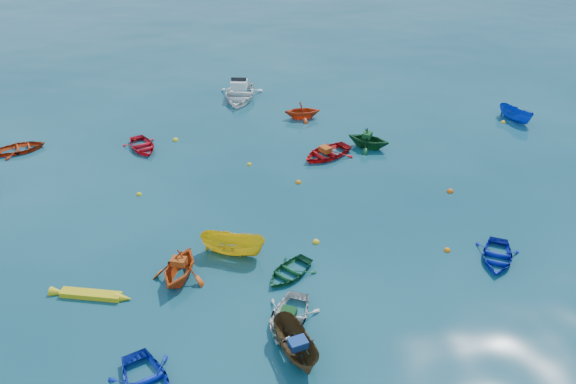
{
  "coord_description": "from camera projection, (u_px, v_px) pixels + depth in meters",
  "views": [
    {
      "loc": [
        -3.72,
        -20.77,
        16.49
      ],
      "look_at": [
        0.0,
        5.0,
        0.4
      ],
      "focal_mm": 35.0,
      "sensor_mm": 36.0,
      "label": 1
    }
  ],
  "objects": [
    {
      "name": "tarp_orange_b",
      "position": [
        325.0,
        149.0,
        34.66
      ],
      "size": [
        0.8,
        0.86,
        0.34
      ],
      "primitive_type": "cube",
      "rotation": [
        0.0,
        0.0,
        -1.06
      ],
      "color": "#B84512",
      "rests_on": "dinghy_red_ne"
    },
    {
      "name": "buoy_or_d",
      "position": [
        450.0,
        192.0,
        31.37
      ],
      "size": [
        0.37,
        0.37,
        0.37
      ],
      "primitive_type": "sphere",
      "color": "#E0560C",
      "rests_on": "ground"
    },
    {
      "name": "buoy_ye_b",
      "position": [
        139.0,
        195.0,
        31.11
      ],
      "size": [
        0.31,
        0.31,
        0.31
      ],
      "primitive_type": "sphere",
      "color": "gold",
      "rests_on": "ground"
    },
    {
      "name": "buoy_or_b",
      "position": [
        447.0,
        251.0,
        26.82
      ],
      "size": [
        0.32,
        0.32,
        0.32
      ],
      "primitive_type": "sphere",
      "color": "orange",
      "rests_on": "ground"
    },
    {
      "name": "buoy_ye_a",
      "position": [
        316.0,
        243.0,
        27.37
      ],
      "size": [
        0.35,
        0.35,
        0.35
      ],
      "primitive_type": "sphere",
      "color": "yellow",
      "rests_on": "ground"
    },
    {
      "name": "dinghy_white_near",
      "position": [
        288.0,
        322.0,
        22.78
      ],
      "size": [
        3.33,
        3.73,
        0.64
      ],
      "primitive_type": "imported",
      "rotation": [
        0.0,
        0.0,
        -0.45
      ],
      "color": "silver",
      "rests_on": "ground"
    },
    {
      "name": "dinghy_green_e",
      "position": [
        289.0,
        275.0,
        25.31
      ],
      "size": [
        3.19,
        3.15,
        0.54
      ],
      "primitive_type": "imported",
      "rotation": [
        0.0,
        0.0,
        -0.82
      ],
      "color": "#13522A",
      "rests_on": "ground"
    },
    {
      "name": "tarp_blue_a",
      "position": [
        298.0,
        343.0,
        20.82
      ],
      "size": [
        0.79,
        0.67,
        0.33
      ],
      "primitive_type": "cube",
      "rotation": [
        0.0,
        0.0,
        0.25
      ],
      "color": "navy",
      "rests_on": "sampan_brown_mid"
    },
    {
      "name": "buoy_or_c",
      "position": [
        298.0,
        183.0,
        32.22
      ],
      "size": [
        0.34,
        0.34,
        0.34
      ],
      "primitive_type": "sphere",
      "color": "orange",
      "rests_on": "ground"
    },
    {
      "name": "buoy_ye_d",
      "position": [
        176.0,
        140.0,
        36.86
      ],
      "size": [
        0.38,
        0.38,
        0.38
      ],
      "primitive_type": "sphere",
      "color": "yellow",
      "rests_on": "ground"
    },
    {
      "name": "tarp_green_b",
      "position": [
        367.0,
        135.0,
        35.58
      ],
      "size": [
        0.77,
        0.81,
        0.31
      ],
      "primitive_type": "cube",
      "rotation": [
        0.0,
        0.0,
        0.98
      ],
      "color": "#11461C",
      "rests_on": "dinghy_green_n"
    },
    {
      "name": "buoy_ye_c",
      "position": [
        249.0,
        165.0,
        34.04
      ],
      "size": [
        0.29,
        0.29,
        0.29
      ],
      "primitive_type": "sphere",
      "color": "yellow",
      "rests_on": "ground"
    },
    {
      "name": "dinghy_red_far",
      "position": [
        143.0,
        149.0,
        35.85
      ],
      "size": [
        3.02,
        3.5,
        0.61
      ],
      "primitive_type": "imported",
      "rotation": [
        0.0,
        0.0,
        0.37
      ],
      "color": "red",
      "rests_on": "ground"
    },
    {
      "name": "tarp_green_a",
      "position": [
        289.0,
        312.0,
        22.61
      ],
      "size": [
        0.75,
        0.69,
        0.3
      ],
      "primitive_type": "cube",
      "rotation": [
        0.0,
        0.0,
        -0.45
      ],
      "color": "#104118",
      "rests_on": "dinghy_white_near"
    },
    {
      "name": "ground",
      "position": [
        303.0,
        254.0,
        26.6
      ],
      "size": [
        160.0,
        160.0,
        0.0
      ],
      "primitive_type": "plane",
      "color": "#0A3A49",
      "rests_on": "ground"
    },
    {
      "name": "buoy_ye_e",
      "position": [
        503.0,
        123.0,
        39.22
      ],
      "size": [
        0.33,
        0.33,
        0.33
      ],
      "primitive_type": "sphere",
      "color": "yellow",
      "rests_on": "ground"
    },
    {
      "name": "tarp_orange_a",
      "position": [
        179.0,
        261.0,
        24.69
      ],
      "size": [
        0.77,
        0.68,
        0.31
      ],
      "primitive_type": "cube",
      "rotation": [
        0.0,
        0.0,
        -0.34
      ],
      "color": "#B44412",
      "rests_on": "dinghy_orange_w"
    },
    {
      "name": "buoy_or_e",
      "position": [
        373.0,
        144.0,
        36.44
      ],
      "size": [
        0.31,
        0.31,
        0.31
      ],
      "primitive_type": "sphere",
      "color": "orange",
      "rests_on": "ground"
    },
    {
      "name": "sampan_brown_mid",
      "position": [
        296.0,
        355.0,
        21.33
      ],
      "size": [
        1.88,
        3.24,
        1.18
      ],
      "primitive_type": "imported",
      "rotation": [
        0.0,
        0.0,
        0.25
      ],
      "color": "#4E371C",
      "rests_on": "ground"
    },
    {
      "name": "dinghy_red_nw",
      "position": [
        22.0,
        151.0,
        35.6
      ],
      "size": [
        3.44,
        2.91,
        0.61
      ],
      "primitive_type": "imported",
      "rotation": [
        0.0,
        0.0,
        1.89
      ],
      "color": "#B0310E",
      "rests_on": "ground"
    },
    {
      "name": "dinghy_orange_far",
      "position": [
        302.0,
        118.0,
        39.9
      ],
      "size": [
        2.56,
        2.23,
        1.32
      ],
      "primitive_type": "imported",
      "rotation": [
        0.0,
        0.0,
        1.54
      ],
      "color": "red",
      "rests_on": "ground"
    },
    {
      "name": "dinghy_orange_w",
      "position": [
        181.0,
        278.0,
        25.12
      ],
      "size": [
        3.28,
        3.51,
        1.5
      ],
      "primitive_type": "imported",
      "rotation": [
        0.0,
        0.0,
        -0.34
      ],
      "color": "#D64C14",
      "rests_on": "ground"
    },
    {
      "name": "sampan_blue_far",
      "position": [
        514.0,
        120.0,
        39.56
      ],
      "size": [
        2.03,
        2.96,
        1.07
      ],
      "primitive_type": "imported",
      "rotation": [
        0.0,
        0.0,
        0.4
      ],
      "color": "#0F3CBE",
      "rests_on": "ground"
    },
    {
      "name": "dinghy_green_n",
      "position": [
        368.0,
        147.0,
        36.0
      ],
      "size": [
        3.53,
        3.43,
        1.42
      ],
      "primitive_type": "imported",
      "rotation": [
        0.0,
        0.0,
        0.98
      ],
      "color": "#10481E",
      "rests_on": "ground"
    },
    {
      "name": "dinghy_blue_se",
      "position": [
        496.0,
        259.0,
        26.25
      ],
      "size": [
        3.15,
        3.48,
        0.59
      ],
      "primitive_type": "imported",
      "rotation": [
        0.0,
        0.0,
        -0.49
      ],
      "color": "#0D1DA7",
      "rests_on": "ground"
    },
    {
      "name": "kayak_yellow",
      "position": [
        91.0,
        297.0,
        24.08
      ],
      "size": [
        3.36,
        1.36,
        0.33
      ],
      "primitive_type": null,
      "rotation": [
        0.0,
        0.0,
        1.3
      ],
      "color": "gold",
      "rests_on": "ground"
    },
    {
      "name": "sampan_yellow_mid",
      "position": [
        233.0,
        254.0,
        26.6
      ],
      "size": [
        3.39,
        2.26,
        1.23
      ],
      "primitive_type": "imported",
      "rotation": [
        0.0,
        0.0,
        1.2
      ],
      "color": "yellow",
      "rests_on": "ground"
    },
    {
      "name": "motorboat_white",
      "position": [
        240.0,
        98.0,
        42.99
      ],
      "size": [
        4.24,
        5.28,
        1.58
      ],
      "primitive_type": "imported",
      "rotation": [
        0.0,
        0.0,
        -0.2
      ],
      "color": "white",
      "rests_on": "ground"
    },
    {
      "name": "dinghy_red_ne",
      "position": [
        326.0,
        156.0,
        34.98
      ],
      "size": [
        4.14,
        3.77,
        0.7
      ],
      "primitive_type": "imported",
      "rotation": [
        0.0,
        0.0,
        -1.06
      ],
      "color": "red",
      "rests_on": "ground"
    }
  ]
}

